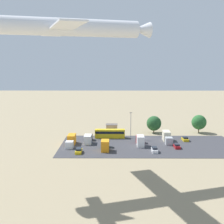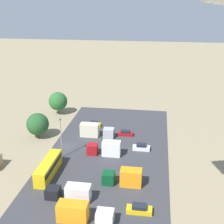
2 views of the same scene
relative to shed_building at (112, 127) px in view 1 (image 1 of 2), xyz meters
The scene contains 17 objects.
ground_plane 18.25m from the shed_building, 133.61° to the left, with size 400.00×400.00×0.00m, color gray.
parking_lot_surface 27.37m from the shed_building, 117.33° to the left, with size 59.22×28.46×0.08m.
shed_building is the anchor object (origin of this frame).
bus 13.59m from the shed_building, 87.49° to the left, with size 11.01×2.49×3.22m.
parked_car_0 34.78m from the shed_building, 128.29° to the left, with size 1.71×4.09×1.42m.
parked_car_1 31.78m from the shed_building, 146.38° to the left, with size 1.91×4.02×1.45m.
parked_car_2 34.66m from the shed_building, 73.25° to the left, with size 1.88×4.45×1.49m.
parked_car_3 34.85m from the shed_building, 113.04° to the left, with size 1.77×4.16×1.62m.
parked_truck_0 25.90m from the shed_building, 112.21° to the left, with size 2.31×7.86×3.53m.
parked_truck_1 27.57m from the shed_building, 135.45° to the left, with size 2.37×8.95×3.54m.
parked_truck_2 27.49m from the shed_building, 60.34° to the left, with size 2.49×9.39×3.25m.
parked_truck_3 22.04m from the shed_building, 68.45° to the left, with size 2.43×8.36×2.95m.
parked_truck_4 29.76m from the shed_building, 86.40° to the left, with size 2.48×7.78×3.41m.
tree_near_shed 35.19m from the shed_building, behind, with size 5.84×5.84×7.19m.
tree_apron_mid 17.64m from the shed_building, 164.67° to the left, with size 5.87×5.87×6.78m.
light_pole_lot_centre 16.31m from the shed_building, 116.76° to the left, with size 0.90×0.28×9.61m.
airplane 62.18m from the shed_building, 78.38° to the left, with size 41.73×35.07×10.05m.
Camera 1 is at (11.60, 113.24, 27.65)m, focal length 50.00 mm.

